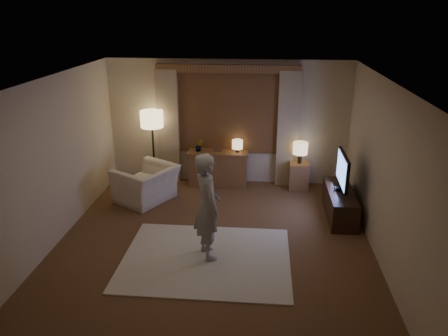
# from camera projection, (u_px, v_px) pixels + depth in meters

# --- Properties ---
(room) EXTENTS (5.04, 5.54, 2.64)m
(room) POSITION_uv_depth(u_px,v_px,m) (216.00, 155.00, 6.99)
(room) COLOR brown
(room) RESTS_ON ground
(rug) EXTENTS (2.50, 2.00, 0.02)m
(rug) POSITION_uv_depth(u_px,v_px,m) (206.00, 258.00, 6.57)
(rug) COLOR beige
(rug) RESTS_ON floor
(sideboard) EXTENTS (1.20, 0.40, 0.70)m
(sideboard) POSITION_uv_depth(u_px,v_px,m) (218.00, 169.00, 9.21)
(sideboard) COLOR brown
(sideboard) RESTS_ON floor
(picture_frame) EXTENTS (0.16, 0.02, 0.20)m
(picture_frame) POSITION_uv_depth(u_px,v_px,m) (218.00, 149.00, 9.05)
(picture_frame) COLOR brown
(picture_frame) RESTS_ON sideboard
(plant) EXTENTS (0.17, 0.13, 0.30)m
(plant) POSITION_uv_depth(u_px,v_px,m) (199.00, 146.00, 9.07)
(plant) COLOR #999999
(plant) RESTS_ON sideboard
(table_lamp_sideboard) EXTENTS (0.22, 0.22, 0.30)m
(table_lamp_sideboard) POSITION_uv_depth(u_px,v_px,m) (237.00, 145.00, 8.99)
(table_lamp_sideboard) COLOR black
(table_lamp_sideboard) RESTS_ON sideboard
(floor_lamp) EXTENTS (0.46, 0.46, 1.59)m
(floor_lamp) POSITION_uv_depth(u_px,v_px,m) (152.00, 123.00, 8.92)
(floor_lamp) COLOR black
(floor_lamp) RESTS_ON floor
(armchair) EXTENTS (1.33, 1.38, 0.69)m
(armchair) POSITION_uv_depth(u_px,v_px,m) (146.00, 184.00, 8.44)
(armchair) COLOR #F0E1C5
(armchair) RESTS_ON floor
(side_table) EXTENTS (0.40, 0.40, 0.56)m
(side_table) POSITION_uv_depth(u_px,v_px,m) (299.00, 176.00, 9.04)
(side_table) COLOR brown
(side_table) RESTS_ON floor
(table_lamp_side) EXTENTS (0.30, 0.30, 0.44)m
(table_lamp_side) POSITION_uv_depth(u_px,v_px,m) (300.00, 149.00, 8.84)
(table_lamp_side) COLOR black
(table_lamp_side) RESTS_ON side_table
(tv_stand) EXTENTS (0.45, 1.40, 0.50)m
(tv_stand) POSITION_uv_depth(u_px,v_px,m) (340.00, 203.00, 7.84)
(tv_stand) COLOR black
(tv_stand) RESTS_ON floor
(tv) EXTENTS (0.23, 0.95, 0.68)m
(tv) POSITION_uv_depth(u_px,v_px,m) (343.00, 171.00, 7.62)
(tv) COLOR black
(tv) RESTS_ON tv_stand
(person) EXTENTS (0.60, 0.70, 1.63)m
(person) POSITION_uv_depth(u_px,v_px,m) (207.00, 206.00, 6.37)
(person) COLOR #A39D96
(person) RESTS_ON rug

